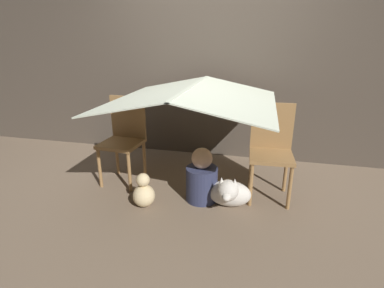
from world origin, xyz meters
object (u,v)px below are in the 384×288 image
at_px(chair_right, 271,147).
at_px(dog, 229,193).
at_px(person_front, 202,179).
at_px(chair_left, 124,136).

height_order(chair_right, dog, chair_right).
distance_m(person_front, dog, 0.30).
bearing_deg(chair_left, dog, -12.25).
distance_m(chair_right, person_front, 0.75).
height_order(chair_left, dog, chair_left).
bearing_deg(dog, person_front, 161.42).
relative_size(chair_left, person_front, 1.71).
height_order(person_front, dog, person_front).
relative_size(chair_right, person_front, 1.71).
bearing_deg(person_front, chair_left, 164.30).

